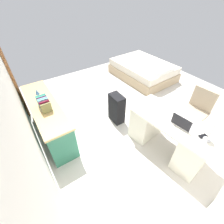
# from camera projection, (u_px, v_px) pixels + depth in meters

# --- Properties ---
(ground_plane) EXTENTS (5.60, 5.60, 0.00)m
(ground_plane) POSITION_uv_depth(u_px,v_px,m) (136.00, 111.00, 3.90)
(ground_plane) COLOR beige
(wall_back) EXTENTS (4.57, 0.10, 2.63)m
(wall_back) POSITION_uv_depth(u_px,v_px,m) (12.00, 98.00, 2.07)
(wall_back) COLOR silver
(wall_back) RESTS_ON ground_plane
(door_wooden) EXTENTS (0.88, 0.05, 2.04)m
(door_wooden) POSITION_uv_depth(u_px,v_px,m) (9.00, 69.00, 3.38)
(door_wooden) COLOR brown
(door_wooden) RESTS_ON ground_plane
(desk) EXTENTS (1.51, 0.83, 0.74)m
(desk) POSITION_uv_depth(u_px,v_px,m) (168.00, 134.00, 2.82)
(desk) COLOR silver
(desk) RESTS_ON ground_plane
(office_chair) EXTENTS (0.52, 0.52, 0.94)m
(office_chair) POSITION_uv_depth(u_px,v_px,m) (194.00, 113.00, 3.20)
(office_chair) COLOR black
(office_chair) RESTS_ON ground_plane
(credenza) EXTENTS (1.80, 0.48, 0.75)m
(credenza) POSITION_uv_depth(u_px,v_px,m) (49.00, 119.00, 3.13)
(credenza) COLOR #2D7056
(credenza) RESTS_ON ground_plane
(bed) EXTENTS (1.95, 1.47, 0.58)m
(bed) POSITION_uv_depth(u_px,v_px,m) (143.00, 70.00, 5.07)
(bed) COLOR tan
(bed) RESTS_ON ground_plane
(suitcase_black) EXTENTS (0.36, 0.23, 0.67)m
(suitcase_black) POSITION_uv_depth(u_px,v_px,m) (117.00, 108.00, 3.45)
(suitcase_black) COLOR black
(suitcase_black) RESTS_ON ground_plane
(laptop) EXTENTS (0.33, 0.26, 0.21)m
(laptop) POSITION_uv_depth(u_px,v_px,m) (182.00, 123.00, 2.46)
(laptop) COLOR #B7B7BC
(laptop) RESTS_ON desk
(computer_mouse) EXTENTS (0.07, 0.11, 0.03)m
(computer_mouse) POSITION_uv_depth(u_px,v_px,m) (169.00, 115.00, 2.65)
(computer_mouse) COLOR white
(computer_mouse) RESTS_ON desk
(cell_phone_near_laptop) EXTENTS (0.10, 0.15, 0.01)m
(cell_phone_near_laptop) POSITION_uv_depth(u_px,v_px,m) (203.00, 136.00, 2.32)
(cell_phone_near_laptop) COLOR black
(cell_phone_near_laptop) RESTS_ON desk
(desk_lamp) EXTENTS (0.16, 0.11, 0.34)m
(desk_lamp) POSITION_uv_depth(u_px,v_px,m) (211.00, 126.00, 2.13)
(desk_lamp) COLOR silver
(desk_lamp) RESTS_ON desk
(book_row) EXTENTS (0.32, 0.17, 0.23)m
(book_row) POSITION_uv_depth(u_px,v_px,m) (44.00, 103.00, 2.73)
(book_row) COLOR olive
(book_row) RESTS_ON credenza
(figurine_small) EXTENTS (0.08, 0.08, 0.11)m
(figurine_small) POSITION_uv_depth(u_px,v_px,m) (37.00, 92.00, 3.09)
(figurine_small) COLOR #4C7FBF
(figurine_small) RESTS_ON credenza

